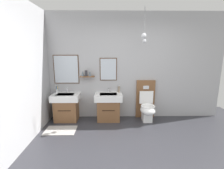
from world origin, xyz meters
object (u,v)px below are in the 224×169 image
vanity_sink_left (66,106)px  toilet (146,106)px  vanity_sink_right (108,106)px  soap_dispenser (119,89)px  toothbrush_cup (57,90)px

vanity_sink_left → toilet: size_ratio=0.69×
vanity_sink_right → vanity_sink_left: bearing=180.0°
vanity_sink_left → soap_dispenser: soap_dispenser is taller
vanity_sink_left → vanity_sink_right: bearing=0.0°
vanity_sink_left → soap_dispenser: (1.34, 0.16, 0.40)m
toothbrush_cup → vanity_sink_left: bearing=-30.5°
vanity_sink_right → soap_dispenser: bearing=31.2°
toilet → vanity_sink_right: bearing=179.6°
vanity_sink_left → toothbrush_cup: size_ratio=3.32×
toilet → soap_dispenser: size_ratio=5.26×
toilet → vanity_sink_left: bearing=179.8°
vanity_sink_right → toothbrush_cup: toothbrush_cup is taller
vanity_sink_left → toilet: 2.04m
vanity_sink_right → soap_dispenser: 0.51m
vanity_sink_left → toothbrush_cup: 0.48m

